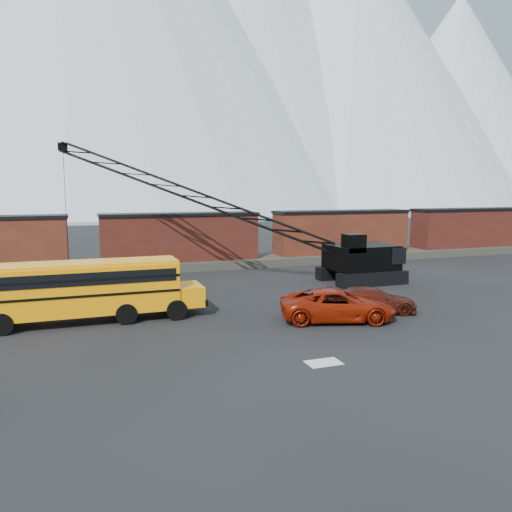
{
  "coord_description": "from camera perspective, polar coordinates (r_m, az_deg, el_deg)",
  "views": [
    {
      "loc": [
        -8.63,
        -21.18,
        6.93
      ],
      "look_at": [
        1.34,
        6.28,
        3.0
      ],
      "focal_mm": 35.0,
      "sensor_mm": 36.0,
      "label": 1
    }
  ],
  "objects": [
    {
      "name": "mountain_ridge",
      "position": [
        316.14,
        -17.98,
        23.02
      ],
      "size": [
        800.0,
        340.0,
        240.0
      ],
      "color": "silver",
      "rests_on": "ground"
    },
    {
      "name": "maroon_suv",
      "position": [
        28.97,
        13.16,
        -4.93
      ],
      "size": [
        5.3,
        3.42,
        1.43
      ],
      "primitive_type": "imported",
      "rotation": [
        0.0,
        0.0,
        1.26
      ],
      "color": "#42130B",
      "rests_on": "ground"
    },
    {
      "name": "snow_patch",
      "position": [
        20.65,
        7.73,
        -11.99
      ],
      "size": [
        1.4,
        0.9,
        0.02
      ],
      "primitive_type": "cube",
      "color": "silver",
      "rests_on": "ground"
    },
    {
      "name": "school_bus",
      "position": [
        27.44,
        -18.77,
        -3.54
      ],
      "size": [
        11.65,
        2.65,
        3.19
      ],
      "color": "#FB9405",
      "rests_on": "ground"
    },
    {
      "name": "gravel_berm",
      "position": [
        44.52,
        -8.56,
        -0.92
      ],
      "size": [
        120.0,
        5.0,
        0.7
      ],
      "primitive_type": "cube",
      "color": "#454138",
      "rests_on": "ground"
    },
    {
      "name": "crawler_crane",
      "position": [
        37.83,
        -6.33,
        6.55
      ],
      "size": [
        23.92,
        11.96,
        10.63
      ],
      "color": "black",
      "rests_on": "ground"
    },
    {
      "name": "boxcar_mid",
      "position": [
        44.23,
        -8.62,
        2.17
      ],
      "size": [
        13.7,
        3.1,
        4.17
      ],
      "color": "#4A1D15",
      "rests_on": "gravel_berm"
    },
    {
      "name": "ground",
      "position": [
        23.9,
        2.14,
        -9.2
      ],
      "size": [
        160.0,
        160.0,
        0.0
      ],
      "primitive_type": "plane",
      "color": "black",
      "rests_on": "ground"
    },
    {
      "name": "red_pickup",
      "position": [
        26.85,
        9.3,
        -5.55
      ],
      "size": [
        6.6,
        4.49,
        1.68
      ],
      "primitive_type": "imported",
      "rotation": [
        0.0,
        0.0,
        1.26
      ],
      "color": "maroon",
      "rests_on": "ground"
    },
    {
      "name": "boxcar_east_near",
      "position": [
        49.88,
        9.72,
        2.76
      ],
      "size": [
        13.7,
        3.1,
        4.17
      ],
      "color": "#411912",
      "rests_on": "gravel_berm"
    },
    {
      "name": "boxcar_east_far",
      "position": [
        59.44,
        23.27,
        3.02
      ],
      "size": [
        13.7,
        3.1,
        4.17
      ],
      "color": "#4A1D15",
      "rests_on": "gravel_berm"
    }
  ]
}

